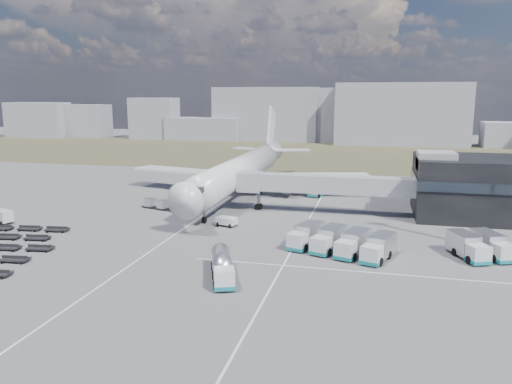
# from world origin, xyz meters

# --- Properties ---
(ground) EXTENTS (420.00, 420.00, 0.00)m
(ground) POSITION_xyz_m (0.00, 0.00, 0.00)
(ground) COLOR #565659
(ground) RESTS_ON ground
(grass_strip) EXTENTS (420.00, 90.00, 0.01)m
(grass_strip) POSITION_xyz_m (0.00, 110.00, 0.01)
(grass_strip) COLOR #454129
(grass_strip) RESTS_ON ground
(lane_markings) EXTENTS (47.12, 110.00, 0.01)m
(lane_markings) POSITION_xyz_m (9.77, 3.00, 0.01)
(lane_markings) COLOR silver
(lane_markings) RESTS_ON ground
(terminal) EXTENTS (30.40, 16.40, 11.00)m
(terminal) POSITION_xyz_m (47.77, 23.96, 5.25)
(terminal) COLOR black
(terminal) RESTS_ON ground
(jet_bridge) EXTENTS (30.30, 3.80, 7.05)m
(jet_bridge) POSITION_xyz_m (15.90, 20.42, 5.05)
(jet_bridge) COLOR #939399
(jet_bridge) RESTS_ON ground
(airliner) EXTENTS (51.59, 64.53, 17.62)m
(airliner) POSITION_xyz_m (0.00, 32.38, 5.29)
(airliner) COLOR silver
(airliner) RESTS_ON ground
(skyline) EXTENTS (294.48, 24.60, 25.51)m
(skyline) POSITION_xyz_m (5.37, 151.02, 10.30)
(skyline) COLOR #91929E
(skyline) RESTS_ON ground
(fuel_tanker) EXTENTS (5.22, 9.09, 2.87)m
(fuel_tanker) POSITION_xyz_m (10.18, -13.83, 1.43)
(fuel_tanker) COLOR silver
(fuel_tanker) RESTS_ON ground
(pushback_tug) EXTENTS (3.48, 2.47, 1.43)m
(pushback_tug) POSITION_xyz_m (4.00, 8.00, 0.72)
(pushback_tug) COLOR silver
(pushback_tug) RESTS_ON ground
(utility_van) EXTENTS (4.33, 3.03, 2.14)m
(utility_van) POSITION_xyz_m (-31.62, 1.36, 1.07)
(utility_van) COLOR silver
(utility_van) RESTS_ON ground
(catering_truck) EXTENTS (4.25, 6.47, 2.75)m
(catering_truck) POSITION_xyz_m (15.29, 35.58, 1.41)
(catering_truck) COLOR silver
(catering_truck) RESTS_ON ground
(service_trucks_near) EXTENTS (14.12, 10.71, 2.78)m
(service_trucks_near) POSITION_xyz_m (22.33, -1.33, 1.51)
(service_trucks_near) COLOR silver
(service_trucks_near) RESTS_ON ground
(service_trucks_far) EXTENTS (7.89, 8.51, 2.76)m
(service_trucks_far) POSITION_xyz_m (39.58, 0.84, 1.50)
(service_trucks_far) COLOR silver
(service_trucks_far) RESTS_ON ground
(uld_row) EXTENTS (11.61, 4.99, 1.62)m
(uld_row) POSITION_xyz_m (-8.96, 15.65, 0.97)
(uld_row) COLOR black
(uld_row) RESTS_ON ground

